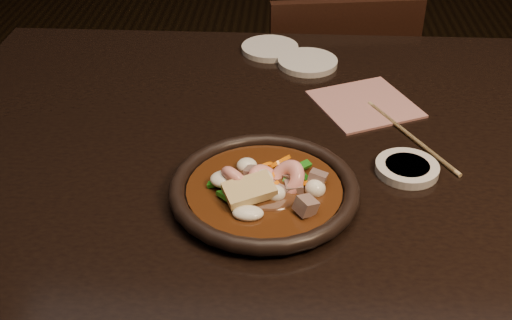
{
  "coord_description": "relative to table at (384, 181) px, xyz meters",
  "views": [
    {
      "loc": [
        -0.17,
        -0.91,
        1.33
      ],
      "look_at": [
        -0.21,
        -0.13,
        0.8
      ],
      "focal_mm": 45.0,
      "sensor_mm": 36.0,
      "label": 1
    }
  ],
  "objects": [
    {
      "name": "chopsticks",
      "position": [
        0.04,
        0.02,
        0.08
      ],
      "size": [
        0.13,
        0.23,
        0.01
      ],
      "rotation": [
        0.0,
        0.0,
        0.49
      ],
      "color": "tan",
      "rests_on": "table"
    },
    {
      "name": "napkin",
      "position": [
        -0.03,
        0.13,
        0.08
      ],
      "size": [
        0.22,
        0.22,
        0.0
      ],
      "primitive_type": "cube",
      "rotation": [
        0.0,
        0.0,
        0.43
      ],
      "color": "#AA6E68",
      "rests_on": "table"
    },
    {
      "name": "plate",
      "position": [
        -0.2,
        -0.16,
        0.09
      ],
      "size": [
        0.28,
        0.28,
        0.03
      ],
      "color": "black",
      "rests_on": "table"
    },
    {
      "name": "stirfry",
      "position": [
        -0.2,
        -0.16,
        0.1
      ],
      "size": [
        0.18,
        0.16,
        0.06
      ],
      "color": "#3B1C0A",
      "rests_on": "plate"
    },
    {
      "name": "chair",
      "position": [
        -0.05,
        0.63,
        -0.24
      ],
      "size": [
        0.43,
        0.43,
        0.8
      ],
      "rotation": [
        0.0,
        0.0,
        3.29
      ],
      "color": "black",
      "rests_on": "floor"
    },
    {
      "name": "table",
      "position": [
        0.0,
        0.0,
        0.0
      ],
      "size": [
        1.6,
        0.9,
        0.75
      ],
      "color": "black",
      "rests_on": "floor"
    },
    {
      "name": "saucer_left",
      "position": [
        -0.21,
        0.35,
        0.08
      ],
      "size": [
        0.12,
        0.12,
        0.01
      ],
      "primitive_type": "cylinder",
      "color": "silver",
      "rests_on": "table"
    },
    {
      "name": "soy_dish",
      "position": [
        0.02,
        -0.08,
        0.08
      ],
      "size": [
        0.1,
        0.1,
        0.01
      ],
      "primitive_type": "cylinder",
      "color": "silver",
      "rests_on": "table"
    },
    {
      "name": "saucer_right",
      "position": [
        -0.13,
        0.29,
        0.08
      ],
      "size": [
        0.12,
        0.12,
        0.01
      ],
      "primitive_type": "cylinder",
      "color": "silver",
      "rests_on": "table"
    }
  ]
}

